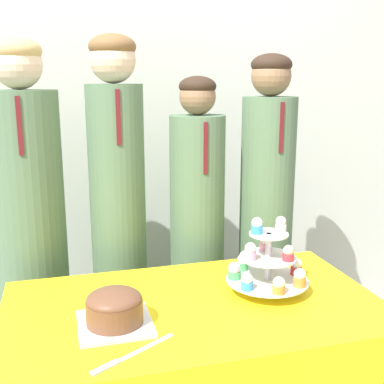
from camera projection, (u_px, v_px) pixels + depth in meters
wall_back at (136, 104)px, 2.58m from camera, size 9.00×0.06×2.70m
round_cake at (114, 308)px, 1.47m from camera, size 0.22×0.22×0.12m
cake_knife at (121, 360)px, 1.29m from camera, size 0.25×0.16×0.01m
cupcake_stand at (267, 263)px, 1.70m from camera, size 0.29×0.29×0.28m
student_0 at (32, 246)px, 2.05m from camera, size 0.30×0.30×1.64m
student_1 at (119, 230)px, 2.14m from camera, size 0.24×0.25×1.66m
student_2 at (197, 245)px, 2.26m from camera, size 0.25×0.26×1.49m
student_3 at (266, 227)px, 2.33m from camera, size 0.26×0.26×1.59m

